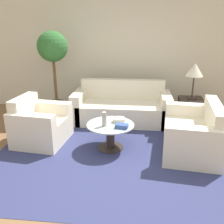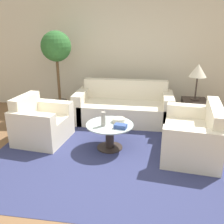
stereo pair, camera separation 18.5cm
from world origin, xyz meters
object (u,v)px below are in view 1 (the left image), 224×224
(sofa_main, at_px, (122,108))
(coffee_table, at_px, (110,133))
(loveseat, at_px, (195,135))
(potted_plant, at_px, (53,54))
(armchair, at_px, (39,126))
(table_lamp, at_px, (195,71))
(book_stack, at_px, (122,126))
(bowl, at_px, (119,120))
(vase, at_px, (104,119))

(sofa_main, height_order, coffee_table, sofa_main)
(loveseat, distance_m, potted_plant, 3.24)
(coffee_table, height_order, potted_plant, potted_plant)
(armchair, bearing_deg, table_lamp, -60.85)
(coffee_table, height_order, book_stack, book_stack)
(sofa_main, height_order, loveseat, sofa_main)
(potted_plant, height_order, bowl, potted_plant)
(sofa_main, relative_size, coffee_table, 2.58)
(sofa_main, xyz_separation_m, vase, (-0.18, -1.38, 0.27))
(table_lamp, bearing_deg, coffee_table, -139.35)
(potted_plant, height_order, vase, potted_plant)
(table_lamp, bearing_deg, book_stack, -132.60)
(sofa_main, distance_m, book_stack, 1.45)
(vase, bearing_deg, potted_plant, 129.90)
(sofa_main, xyz_separation_m, potted_plant, (-1.46, 0.14, 1.08))
(coffee_table, relative_size, bowl, 3.74)
(sofa_main, relative_size, table_lamp, 2.79)
(table_lamp, xyz_separation_m, bowl, (-1.39, -1.19, -0.63))
(sofa_main, relative_size, vase, 8.48)
(table_lamp, relative_size, potted_plant, 0.39)
(armchair, bearing_deg, loveseat, -85.63)
(armchair, distance_m, vase, 1.22)
(table_lamp, bearing_deg, bowl, -139.33)
(loveseat, xyz_separation_m, bowl, (-1.22, 0.07, 0.18))
(vase, bearing_deg, book_stack, -10.13)
(sofa_main, distance_m, loveseat, 1.77)
(armchair, relative_size, vase, 4.12)
(loveseat, xyz_separation_m, book_stack, (-1.16, -0.18, 0.18))
(armchair, relative_size, potted_plant, 0.53)
(sofa_main, bearing_deg, coffee_table, -94.30)
(vase, bearing_deg, table_lamp, 40.92)
(potted_plant, height_order, book_stack, potted_plant)
(table_lamp, bearing_deg, sofa_main, -179.52)
(loveseat, relative_size, coffee_table, 1.78)
(loveseat, height_order, bowl, loveseat)
(coffee_table, relative_size, potted_plant, 0.42)
(coffee_table, distance_m, book_stack, 0.30)
(loveseat, bearing_deg, bowl, -86.66)
(armchair, relative_size, bowl, 4.69)
(armchair, bearing_deg, bowl, -84.57)
(armchair, height_order, book_stack, armchair)
(vase, bearing_deg, sofa_main, 82.39)
(potted_plant, bearing_deg, book_stack, -45.36)
(bowl, bearing_deg, vase, -137.58)
(vase, height_order, bowl, vase)
(table_lamp, xyz_separation_m, book_stack, (-1.33, -1.44, -0.63))
(coffee_table, relative_size, vase, 3.29)
(armchair, relative_size, table_lamp, 1.36)
(armchair, height_order, vase, armchair)
(loveseat, distance_m, coffee_table, 1.36)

